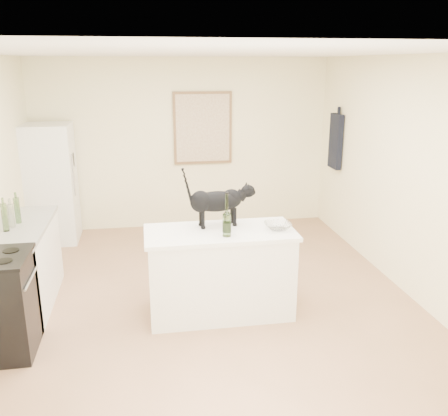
{
  "coord_description": "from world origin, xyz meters",
  "views": [
    {
      "loc": [
        -0.62,
        -4.73,
        2.5
      ],
      "look_at": [
        0.15,
        -0.15,
        1.12
      ],
      "focal_mm": 39.04,
      "sensor_mm": 36.0,
      "label": 1
    }
  ],
  "objects_px": {
    "fridge": "(50,184)",
    "wine_bottle": "(227,217)",
    "black_cat": "(217,204)",
    "glass_bowl": "(278,226)"
  },
  "relations": [
    {
      "from": "fridge",
      "to": "wine_bottle",
      "type": "distance_m",
      "value": 3.43
    },
    {
      "from": "wine_bottle",
      "to": "black_cat",
      "type": "bearing_deg",
      "value": 98.82
    },
    {
      "from": "black_cat",
      "to": "wine_bottle",
      "type": "bearing_deg",
      "value": -88.01
    },
    {
      "from": "fridge",
      "to": "wine_bottle",
      "type": "height_order",
      "value": "fridge"
    },
    {
      "from": "black_cat",
      "to": "wine_bottle",
      "type": "distance_m",
      "value": 0.33
    },
    {
      "from": "glass_bowl",
      "to": "fridge",
      "type": "bearing_deg",
      "value": 135.36
    },
    {
      "from": "black_cat",
      "to": "glass_bowl",
      "type": "height_order",
      "value": "black_cat"
    },
    {
      "from": "wine_bottle",
      "to": "glass_bowl",
      "type": "relative_size",
      "value": 1.44
    },
    {
      "from": "fridge",
      "to": "black_cat",
      "type": "relative_size",
      "value": 2.54
    },
    {
      "from": "black_cat",
      "to": "wine_bottle",
      "type": "height_order",
      "value": "black_cat"
    }
  ]
}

